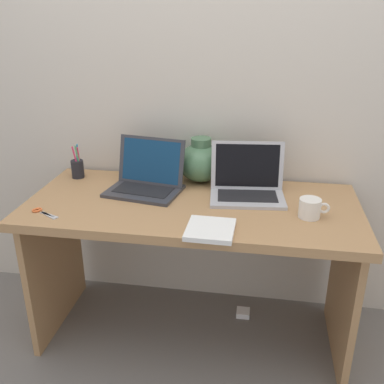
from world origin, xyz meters
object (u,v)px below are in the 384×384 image
at_px(coffee_mug, 310,208).
at_px(power_brick, 243,313).
at_px(laptop_right, 247,182).
at_px(green_vase, 201,162).
at_px(laptop_left, 147,177).
at_px(notebook_stack, 210,230).
at_px(scissors, 41,212).
at_px(pen_cup, 78,168).

height_order(coffee_mug, power_brick, coffee_mug).
xyz_separation_m(laptop_right, coffee_mug, (0.27, -0.19, -0.02)).
distance_m(green_vase, coffee_mug, 0.61).
bearing_deg(coffee_mug, laptop_left, 165.87).
bearing_deg(coffee_mug, laptop_right, 144.72).
bearing_deg(laptop_right, notebook_stack, -107.39).
height_order(laptop_right, coffee_mug, laptop_right).
relative_size(laptop_right, coffee_mug, 2.83).
bearing_deg(scissors, pen_cup, 91.30).
distance_m(laptop_left, green_vase, 0.28).
xyz_separation_m(laptop_left, scissors, (-0.38, -0.33, -0.06)).
bearing_deg(scissors, coffee_mug, 7.12).
distance_m(coffee_mug, scissors, 1.13).
bearing_deg(power_brick, coffee_mug, -44.00).
relative_size(laptop_left, green_vase, 1.63).
height_order(coffee_mug, pen_cup, pen_cup).
height_order(pen_cup, scissors, pen_cup).
height_order(green_vase, coffee_mug, green_vase).
xyz_separation_m(scissors, power_brick, (0.86, 0.39, -0.71)).
relative_size(laptop_right, scissors, 2.53).
distance_m(green_vase, power_brick, 0.85).
xyz_separation_m(laptop_left, coffee_mug, (0.74, -0.19, -0.02)).
height_order(laptop_left, coffee_mug, laptop_left).
distance_m(laptop_right, scissors, 0.91).
bearing_deg(green_vase, laptop_right, -32.70).
xyz_separation_m(coffee_mug, scissors, (-1.12, -0.14, -0.04)).
bearing_deg(laptop_left, coffee_mug, -14.13).
bearing_deg(scissors, power_brick, 24.13).
distance_m(laptop_left, power_brick, 0.91).
relative_size(green_vase, coffee_mug, 1.79).
xyz_separation_m(green_vase, coffee_mug, (0.50, -0.34, -0.06)).
relative_size(scissors, power_brick, 2.00).
distance_m(coffee_mug, power_brick, 0.83).
height_order(laptop_left, notebook_stack, laptop_left).
relative_size(laptop_left, power_brick, 5.23).
xyz_separation_m(green_vase, notebook_stack, (0.12, -0.54, -0.09)).
bearing_deg(power_brick, laptop_right, -102.36).
bearing_deg(power_brick, scissors, -155.87).
distance_m(notebook_stack, scissors, 0.73).
relative_size(green_vase, notebook_stack, 1.17).
bearing_deg(laptop_left, power_brick, 7.21).
xyz_separation_m(notebook_stack, pen_cup, (-0.74, 0.48, 0.04)).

